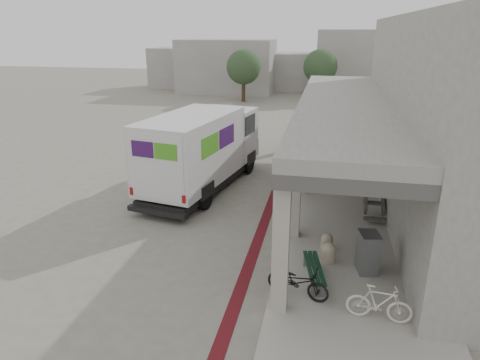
% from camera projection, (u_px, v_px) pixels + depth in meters
% --- Properties ---
extents(ground, '(120.00, 120.00, 0.00)m').
position_uv_depth(ground, '(228.00, 239.00, 14.07)').
color(ground, slate).
rests_on(ground, ground).
extents(bike_lane_stripe, '(0.35, 40.00, 0.01)m').
position_uv_depth(bike_lane_stripe, '(266.00, 216.00, 15.73)').
color(bike_lane_stripe, '#541017').
rests_on(bike_lane_stripe, ground).
extents(sidewalk, '(4.40, 28.00, 0.12)m').
position_uv_depth(sidewalk, '(353.00, 249.00, 13.29)').
color(sidewalk, '#A19A90').
rests_on(sidewalk, ground).
extents(transit_building, '(7.60, 17.00, 7.00)m').
position_uv_depth(transit_building, '(434.00, 118.00, 15.80)').
color(transit_building, gray).
rests_on(transit_building, ground).
extents(distant_backdrop, '(28.00, 10.00, 6.50)m').
position_uv_depth(distant_backdrop, '(277.00, 66.00, 46.86)').
color(distant_backdrop, gray).
rests_on(distant_backdrop, ground).
extents(tree_left, '(3.20, 3.20, 4.80)m').
position_uv_depth(tree_left, '(244.00, 67.00, 39.82)').
color(tree_left, '#38281C').
rests_on(tree_left, ground).
extents(tree_mid, '(3.20, 3.20, 4.80)m').
position_uv_depth(tree_mid, '(320.00, 67.00, 40.34)').
color(tree_mid, '#38281C').
rests_on(tree_mid, ground).
extents(tree_right, '(3.20, 3.20, 4.80)m').
position_uv_depth(tree_right, '(411.00, 69.00, 37.90)').
color(tree_right, '#38281C').
rests_on(tree_right, ground).
extents(fedex_truck, '(3.69, 8.09, 3.33)m').
position_uv_depth(fedex_truck, '(203.00, 148.00, 18.03)').
color(fedex_truck, black).
rests_on(fedex_truck, ground).
extents(bench, '(0.70, 1.80, 0.41)m').
position_uv_depth(bench, '(314.00, 271.00, 11.43)').
color(bench, slate).
rests_on(bench, sidewalk).
extents(bollard_near, '(0.40, 0.40, 0.60)m').
position_uv_depth(bollard_near, '(328.00, 252.00, 12.36)').
color(bollard_near, tan).
rests_on(bollard_near, sidewalk).
extents(bollard_far, '(0.36, 0.36, 0.54)m').
position_uv_depth(bollard_far, '(327.00, 242.00, 13.03)').
color(bollard_far, gray).
rests_on(bollard_far, sidewalk).
extents(utility_cabinet, '(0.64, 0.77, 1.15)m').
position_uv_depth(utility_cabinet, '(368.00, 252.00, 11.79)').
color(utility_cabinet, slate).
rests_on(utility_cabinet, sidewalk).
extents(bicycle_black, '(1.71, 0.97, 0.85)m').
position_uv_depth(bicycle_black, '(298.00, 281.00, 10.70)').
color(bicycle_black, black).
rests_on(bicycle_black, sidewalk).
extents(bicycle_cream, '(1.53, 0.57, 0.90)m').
position_uv_depth(bicycle_cream, '(379.00, 303.00, 9.81)').
color(bicycle_cream, beige).
rests_on(bicycle_cream, sidewalk).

